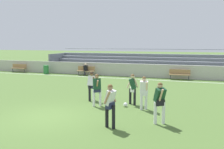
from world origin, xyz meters
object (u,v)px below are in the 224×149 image
Objects in this scene: trash_bin at (46,70)px; player_white_wide_left at (110,102)px; bench_centre_sideline at (180,74)px; player_dark_wide_right at (133,87)px; bench_far_left at (19,67)px; bleacher_stand at (163,64)px; soccer_ball at (125,105)px; player_dark_challenging at (97,87)px; bench_far_right at (86,70)px; spectator_seated at (85,68)px; player_white_deep_cover at (92,84)px; player_white_trailing_run at (144,90)px; player_dark_on_ball at (160,99)px.

trash_bin is 17.72m from player_white_wide_left.
player_dark_wide_right reaches higher than bench_centre_sideline.
bench_far_left is 1.06× the size of player_white_wide_left.
bleacher_stand reaches higher than player_white_wide_left.
bench_centre_sideline is 8.18× the size of soccer_ball.
bench_far_right is at bearing 117.30° from player_dark_challenging.
trash_bin is (-4.47, -0.20, -0.10)m from bench_far_right.
bench_far_right is at bearing 180.00° from bench_centre_sideline.
bench_centre_sideline is 13.65m from player_white_wide_left.
bench_far_left and bench_far_right have the same top height.
spectator_seated is 0.74× the size of player_white_deep_cover.
spectator_seated is at bearing 118.25° from player_white_wide_left.
spectator_seated is at bearing -90.00° from bench_far_right.
player_white_trailing_run is 7.40× the size of soccer_ball.
trash_bin is 16.15m from player_white_trailing_run.
bench_far_left is 18.11m from player_dark_wide_right.
player_dark_challenging reaches higher than bench_centre_sideline.
player_dark_challenging reaches higher than bench_far_left.
player_white_deep_cover is at bearing -36.97° from bench_far_left.
bench_far_right is 1.10× the size of player_white_deep_cover.
player_dark_challenging is at bearing -54.40° from player_white_deep_cover.
spectator_seated is 0.74× the size of player_white_trailing_run.
player_white_wide_left is at bearing -97.58° from bench_centre_sideline.
spectator_seated is at bearing 125.85° from player_dark_on_ball.
bench_far_left is 1.07× the size of player_dark_on_ball.
bleacher_stand is at bearing 92.98° from player_white_trailing_run.
spectator_seated is 15.22m from player_white_wide_left.
spectator_seated is 0.73× the size of player_dark_challenging.
bleacher_stand reaches higher than bench_centre_sideline.
trash_bin is 0.54× the size of player_dark_challenging.
player_dark_wide_right is at bearing -32.79° from bench_far_left.
player_white_trailing_run is at bearing 76.62° from player_white_wide_left.
player_dark_wide_right is 7.37× the size of soccer_ball.
player_dark_challenging reaches higher than player_dark_wide_right.
player_white_wide_left reaches higher than bench_centre_sideline.
player_dark_on_ball reaches higher than bench_far_left.
spectator_seated is at bearing 1.08° from trash_bin.
bench_far_right is 4.47m from trash_bin.
trash_bin is 13.26m from player_white_deep_cover.
player_dark_wide_right is at bearing 28.16° from player_dark_challenging.
trash_bin is 0.55× the size of player_dark_wide_right.
trash_bin is (3.59, -0.20, -0.10)m from bench_far_left.
trash_bin is 18.16m from player_dark_on_ball.
player_dark_on_ball is (13.38, -12.25, 0.56)m from trash_bin.
trash_bin is at bearing 134.34° from player_white_deep_cover.
player_dark_challenging is (13.58, -10.68, 0.44)m from bench_far_left.
player_white_deep_cover reaches higher than trash_bin.
player_white_wide_left is at bearing -89.92° from bleacher_stand.
soccer_ball is at bearing -112.60° from player_dark_wide_right.
bench_centre_sideline is at bearing 0.74° from spectator_seated.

